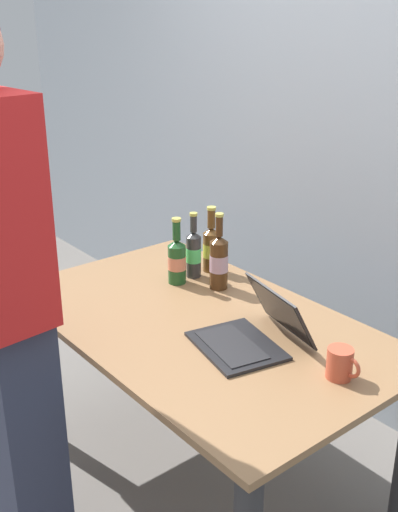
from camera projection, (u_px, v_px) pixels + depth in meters
name	position (u px, v px, depth m)	size (l,w,h in m)	color
ground_plane	(199.00, 477.00, 2.53)	(8.00, 8.00, 0.00)	slate
desk	(199.00, 352.00, 2.32)	(1.46, 0.88, 0.72)	olive
laptop	(252.00, 333.00, 2.09)	(0.37, 0.40, 0.19)	black
beer_bottle_dark	(219.00, 261.00, 2.48)	(0.07, 0.07, 0.32)	#472B14
beer_bottle_green	(211.00, 247.00, 2.65)	(0.07, 0.07, 0.29)	brown
beer_bottle_brown	(177.00, 259.00, 2.54)	(0.08, 0.08, 0.28)	#1E5123
beer_bottle_amber	(194.00, 252.00, 2.60)	(0.06, 0.06, 0.28)	#333333
coffee_mug	(340.00, 364.00, 1.89)	(0.12, 0.08, 0.10)	#BF4C33
back_wall	(372.00, 130.00, 2.59)	(6.00, 0.10, 2.60)	#99A3AD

